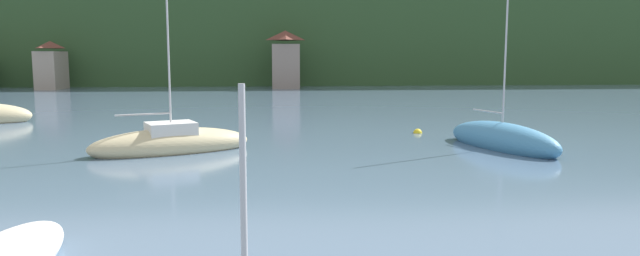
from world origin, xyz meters
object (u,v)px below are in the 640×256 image
object	(u,v)px
shore_building_central	(286,60)
sailboat_mid_4	(171,143)
mooring_buoy_far	(418,133)
shore_building_westcentral	(51,66)
sailboat_mid_6	(502,140)

from	to	relation	value
shore_building_central	sailboat_mid_4	bearing A→B (deg)	-97.24
sailboat_mid_4	mooring_buoy_far	world-z (taller)	sailboat_mid_4
sailboat_mid_4	shore_building_westcentral	bearing A→B (deg)	92.00
sailboat_mid_4	sailboat_mid_6	distance (m)	17.90
shore_building_westcentral	sailboat_mid_6	size ratio (longest dim) A/B	0.77
sailboat_mid_4	shore_building_central	bearing A→B (deg)	59.34
mooring_buoy_far	sailboat_mid_6	bearing A→B (deg)	-63.98
mooring_buoy_far	shore_building_westcentral	bearing A→B (deg)	129.19
sailboat_mid_4	mooring_buoy_far	bearing A→B (deg)	-0.92
shore_building_central	sailboat_mid_6	distance (m)	59.19
shore_building_westcentral	mooring_buoy_far	size ratio (longest dim) A/B	12.54
sailboat_mid_4	sailboat_mid_6	world-z (taller)	sailboat_mid_4
sailboat_mid_4	mooring_buoy_far	size ratio (longest dim) A/B	19.76
sailboat_mid_6	mooring_buoy_far	xyz separation A→B (m)	(-3.08, 6.31, -0.45)
sailboat_mid_4	sailboat_mid_6	xyz separation A→B (m)	(17.89, -0.18, -0.03)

